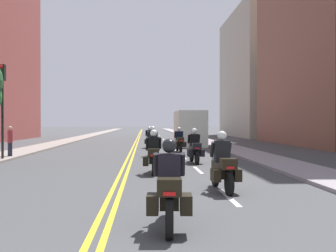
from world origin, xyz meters
The scene contains 17 objects.
ground_plane centered at (0.00, 48.00, 0.00)m, with size 264.00×264.00×0.00m, color #424346.
sidewalk_left centered at (-6.89, 48.00, 0.06)m, with size 2.20×144.00×0.12m, color gray.
sidewalk_right centered at (6.89, 48.00, 0.06)m, with size 2.20×144.00×0.12m, color gray.
centreline_yellow_inner centered at (-0.12, 48.00, 0.00)m, with size 0.12×132.00×0.01m, color yellow.
centreline_yellow_outer centered at (0.12, 48.00, 0.00)m, with size 0.12×132.00×0.01m, color yellow.
lane_dashes_white centered at (2.89, 29.00, 0.00)m, with size 0.14×56.40×0.01m.
building_right_2 centered at (16.17, 53.44, 8.45)m, with size 6.92×18.80×16.90m.
motorcycle_0 centered at (1.21, 5.02, 0.65)m, with size 0.78×2.20×1.60m.
motorcycle_1 centered at (2.91, 8.89, 0.67)m, with size 0.78×2.21×1.66m.
motorcycle_2 centered at (1.11, 12.90, 0.67)m, with size 0.77×2.10×1.62m.
motorcycle_3 centered at (3.10, 16.77, 0.65)m, with size 0.78×2.17×1.62m.
motorcycle_4 centered at (1.22, 20.74, 0.69)m, with size 0.76×2.27×1.68m.
motorcycle_5 centered at (2.99, 24.03, 0.65)m, with size 0.78×2.28×1.60m.
motorcycle_6 centered at (1.14, 28.21, 0.65)m, with size 0.77×2.22×1.59m.
traffic_light_near centered at (-6.19, 18.39, 3.28)m, with size 0.28×0.38×4.73m.
pedestrian_0 centered at (-6.30, 19.88, 0.88)m, with size 0.35×0.50×1.70m.
parked_truck centered at (4.39, 31.20, 1.27)m, with size 2.20×6.50×2.80m.
Camera 1 is at (0.78, -2.24, 1.88)m, focal length 44.11 mm.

